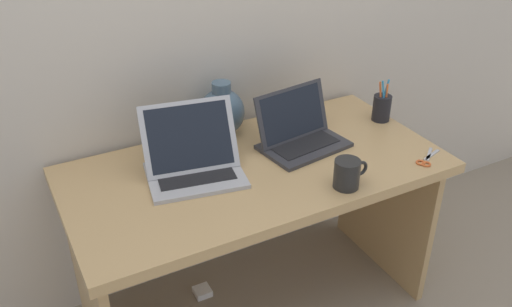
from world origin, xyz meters
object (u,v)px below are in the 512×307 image
Objects in this scene: power_brick at (202,291)px; pen_cup at (382,107)px; coffee_mug at (347,174)px; scissors at (426,160)px; laptop_left at (193,157)px; laptop_right at (298,131)px; green_vase at (222,111)px.

pen_cup is at bearing -6.77° from power_brick.
coffee_mug is at bearing -49.17° from power_brick.
power_brick is (-0.38, 0.44, -0.74)m from coffee_mug.
pen_cup is at bearing 79.05° from scissors.
scissors is (0.78, -0.32, -0.06)m from laptop_left.
laptop_right is 0.48m from scissors.
coffee_mug is 0.90× the size of scissors.
laptop_left is 1.69× the size of green_vase.
laptop_right is 1.60× the size of green_vase.
pen_cup is (0.63, -0.20, -0.04)m from green_vase.
laptop_left is at bearing 142.80° from coffee_mug.
laptop_right is at bearing 88.28° from coffee_mug.
pen_cup is at bearing 2.20° from laptop_right.
laptop_left is at bearing -134.33° from green_vase.
laptop_right reaches higher than scissors.
laptop_left reaches higher than pen_cup.
green_vase is 0.66m from pen_cup.
power_brick is at bearing 164.04° from laptop_right.
coffee_mug reaches higher than power_brick.
coffee_mug is 0.71× the size of pen_cup.
scissors is at bearing -100.95° from pen_cup.
pen_cup reaches higher than scissors.
pen_cup is 2.57× the size of power_brick.
laptop_left is 0.43m from laptop_right.
coffee_mug is (0.42, -0.32, -0.01)m from laptop_left.
scissors is at bearing -43.98° from green_vase.
laptop_left is 0.53m from coffee_mug.
pen_cup is (0.84, 0.02, -0.01)m from laptop_left.
green_vase is 3.08× the size of power_brick.
laptop_right is 2.69× the size of coffee_mug.
power_brick is at bearing 130.83° from coffee_mug.
green_vase is at bearing 134.99° from laptop_right.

